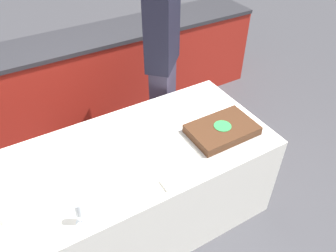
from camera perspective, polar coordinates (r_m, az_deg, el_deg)
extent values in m
plane|color=#424247|center=(2.78, -6.47, -16.25)|extent=(14.00, 14.00, 0.00)
cube|color=#A82319|center=(3.58, -17.62, 6.59)|extent=(4.40, 0.55, 0.88)
cube|color=#2D2D33|center=(3.36, -19.18, 13.13)|extent=(4.40, 0.58, 0.04)
cube|color=white|center=(2.47, -7.12, -11.28)|extent=(2.07, 0.93, 0.77)
cube|color=#B7B2AD|center=(2.35, 9.31, -1.24)|extent=(0.51, 0.35, 0.00)
cube|color=#472816|center=(2.33, 9.40, -0.62)|extent=(0.47, 0.31, 0.06)
cylinder|color=green|center=(2.31, 9.48, 0.00)|extent=(0.12, 0.12, 0.00)
cylinder|color=white|center=(2.06, -25.89, -12.63)|extent=(0.21, 0.21, 0.05)
cylinder|color=white|center=(1.90, -14.70, -15.84)|extent=(0.07, 0.07, 0.00)
cylinder|color=white|center=(1.87, -14.89, -15.22)|extent=(0.01, 0.01, 0.07)
cylinder|color=white|center=(1.80, -15.31, -13.76)|extent=(0.04, 0.04, 0.09)
cylinder|color=white|center=(2.54, 5.83, 2.71)|extent=(0.19, 0.19, 0.00)
cube|color=white|center=(2.00, 0.80, -9.74)|extent=(0.13, 0.09, 0.02)
cube|color=#383347|center=(3.09, -0.82, 3.27)|extent=(0.35, 0.35, 0.91)
cube|color=black|center=(2.70, -0.98, 16.42)|extent=(0.42, 0.42, 0.62)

